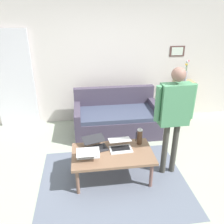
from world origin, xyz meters
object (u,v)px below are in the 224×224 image
(couch, at_px, (116,118))
(flower_vase, at_px, (186,74))
(interior_door, at_px, (14,80))
(french_press, at_px, (140,137))
(coffee_table, at_px, (113,155))
(laptop_right, at_px, (88,154))
(side_shelf, at_px, (182,100))
(person_standing, at_px, (174,110))
(laptop_left, at_px, (95,145))
(laptop_center, at_px, (120,146))

(couch, height_order, flower_vase, flower_vase)
(interior_door, bearing_deg, french_press, 140.70)
(couch, relative_size, coffee_table, 1.42)
(laptop_right, distance_m, side_shelf, 2.90)
(laptop_right, distance_m, person_standing, 1.38)
(coffee_table, height_order, laptop_left, laptop_left)
(french_press, bearing_deg, person_standing, 158.93)
(laptop_right, bearing_deg, side_shelf, -139.85)
(interior_door, distance_m, french_press, 2.94)
(coffee_table, relative_size, laptop_right, 3.59)
(interior_door, relative_size, french_press, 7.28)
(laptop_center, height_order, french_press, french_press)
(laptop_right, bearing_deg, coffee_table, -173.88)
(laptop_center, height_order, side_shelf, side_shelf)
(flower_vase, relative_size, person_standing, 0.27)
(laptop_center, height_order, flower_vase, flower_vase)
(laptop_center, distance_m, laptop_right, 0.51)
(french_press, bearing_deg, couch, -82.00)
(couch, height_order, laptop_center, couch)
(laptop_right, relative_size, flower_vase, 0.72)
(side_shelf, bearing_deg, person_standing, 61.84)
(coffee_table, distance_m, laptop_center, 0.19)
(side_shelf, bearing_deg, interior_door, -3.16)
(flower_vase, bearing_deg, person_standing, 61.82)
(coffee_table, xyz_separation_m, laptop_right, (0.36, 0.04, 0.09))
(side_shelf, bearing_deg, laptop_right, 40.15)
(interior_door, height_order, laptop_center, interior_door)
(flower_vase, bearing_deg, laptop_center, 45.10)
(laptop_right, distance_m, flower_vase, 2.96)
(french_press, distance_m, person_standing, 0.69)
(coffee_table, xyz_separation_m, french_press, (-0.45, -0.19, 0.17))
(french_press, bearing_deg, laptop_center, 16.42)
(side_shelf, height_order, flower_vase, flower_vase)
(coffee_table, distance_m, french_press, 0.52)
(coffee_table, distance_m, laptop_left, 0.31)
(interior_door, relative_size, laptop_center, 5.87)
(side_shelf, bearing_deg, laptop_center, 45.14)
(laptop_left, xyz_separation_m, french_press, (-0.69, -0.03, 0.09))
(flower_vase, bearing_deg, interior_door, -3.21)
(interior_door, bearing_deg, flower_vase, 176.79)
(interior_door, relative_size, couch, 1.20)
(interior_door, bearing_deg, person_standing, 143.21)
(side_shelf, bearing_deg, couch, 14.40)
(laptop_center, relative_size, person_standing, 0.21)
(laptop_center, bearing_deg, side_shelf, -134.86)
(coffee_table, xyz_separation_m, flower_vase, (-1.86, -1.83, 0.68))
(couch, height_order, laptop_left, couch)
(laptop_right, relative_size, person_standing, 0.20)
(interior_door, relative_size, person_standing, 1.20)
(coffee_table, xyz_separation_m, side_shelf, (-1.86, -1.83, 0.05))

